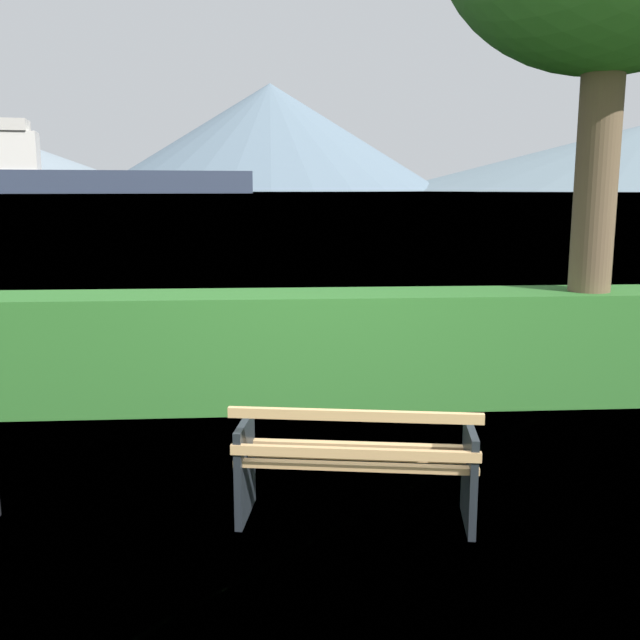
% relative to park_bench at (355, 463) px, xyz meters
% --- Properties ---
extents(ground_plane, '(1400.00, 1400.00, 0.00)m').
position_rel_park_bench_xyz_m(ground_plane, '(0.01, 0.06, -0.42)').
color(ground_plane, '#4C6B33').
extents(water_surface, '(620.00, 620.00, 0.00)m').
position_rel_park_bench_xyz_m(water_surface, '(0.01, 307.89, -0.42)').
color(water_surface, '#7A99A8').
rests_on(water_surface, ground_plane).
extents(park_bench, '(1.67, 0.81, 0.87)m').
position_rel_park_bench_xyz_m(park_bench, '(0.00, 0.00, 0.00)').
color(park_bench, tan).
rests_on(park_bench, ground_plane).
extents(hedge_row, '(12.17, 0.83, 1.17)m').
position_rel_park_bench_xyz_m(hedge_row, '(0.01, 2.76, 0.16)').
color(hedge_row, '#2D6B28').
rests_on(hedge_row, ground_plane).
extents(cargo_ship_large, '(117.27, 36.87, 28.76)m').
position_rel_park_bench_xyz_m(cargo_ship_large, '(-75.50, 300.68, 7.62)').
color(cargo_ship_large, '#2D384C').
rests_on(cargo_ship_large, water_surface).
extents(distant_hills, '(924.31, 426.67, 82.57)m').
position_rel_park_bench_xyz_m(distant_hills, '(71.73, 564.17, 31.14)').
color(distant_hills, gray).
rests_on(distant_hills, ground_plane).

